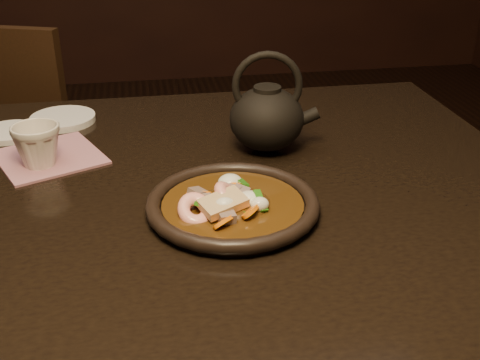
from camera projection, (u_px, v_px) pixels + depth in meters
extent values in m
cube|color=black|center=(49.00, 207.00, 0.94)|extent=(1.60, 0.90, 0.04)
cylinder|color=black|center=(375.00, 241.00, 1.55)|extent=(0.06, 0.06, 0.71)
cube|color=black|center=(42.00, 173.00, 1.73)|extent=(0.54, 0.54, 0.04)
cylinder|color=black|center=(125.00, 216.00, 1.95)|extent=(0.04, 0.04, 0.41)
cylinder|color=black|center=(83.00, 278.00, 1.65)|extent=(0.04, 0.04, 0.41)
cylinder|color=black|center=(28.00, 207.00, 2.01)|extent=(0.04, 0.04, 0.41)
cylinder|color=black|center=(233.00, 210.00, 0.88)|extent=(0.23, 0.23, 0.01)
torus|color=black|center=(233.00, 203.00, 0.88)|extent=(0.26, 0.26, 0.02)
cylinder|color=#3C230A|center=(233.00, 206.00, 0.88)|extent=(0.21, 0.21, 0.01)
ellipsoid|color=#3C230A|center=(233.00, 206.00, 0.88)|extent=(0.12, 0.11, 0.03)
torus|color=#FFB3A1|center=(230.00, 198.00, 0.87)|extent=(0.06, 0.06, 0.05)
torus|color=#FFB3A1|center=(195.00, 210.00, 0.84)|extent=(0.06, 0.06, 0.04)
cube|color=gray|center=(204.00, 203.00, 0.87)|extent=(0.03, 0.03, 0.03)
cube|color=gray|center=(232.00, 194.00, 0.88)|extent=(0.03, 0.03, 0.02)
cube|color=gray|center=(240.00, 195.00, 0.88)|extent=(0.03, 0.03, 0.03)
cube|color=gray|center=(233.00, 202.00, 0.88)|extent=(0.03, 0.03, 0.02)
cube|color=gray|center=(197.00, 196.00, 0.89)|extent=(0.04, 0.03, 0.03)
cube|color=gray|center=(226.00, 218.00, 0.83)|extent=(0.03, 0.03, 0.02)
cube|color=gray|center=(228.00, 199.00, 0.87)|extent=(0.03, 0.03, 0.03)
cylinder|color=orange|center=(224.00, 222.00, 0.82)|extent=(0.05, 0.05, 0.03)
cylinder|color=orange|center=(237.00, 190.00, 0.91)|extent=(0.05, 0.05, 0.03)
cylinder|color=orange|center=(251.00, 211.00, 0.84)|extent=(0.05, 0.05, 0.03)
cylinder|color=orange|center=(255.00, 204.00, 0.87)|extent=(0.03, 0.04, 0.04)
cylinder|color=orange|center=(199.00, 195.00, 0.89)|extent=(0.04, 0.04, 0.03)
cube|color=#296B14|center=(241.00, 192.00, 0.90)|extent=(0.03, 0.03, 0.03)
cube|color=#296B14|center=(214.00, 200.00, 0.88)|extent=(0.04, 0.01, 0.01)
cube|color=#296B14|center=(242.00, 183.00, 0.91)|extent=(0.02, 0.04, 0.01)
cube|color=#296B14|center=(201.00, 203.00, 0.85)|extent=(0.02, 0.04, 0.02)
cube|color=#296B14|center=(242.00, 211.00, 0.85)|extent=(0.03, 0.04, 0.01)
cube|color=#296B14|center=(257.00, 201.00, 0.86)|extent=(0.03, 0.04, 0.01)
cube|color=#296B14|center=(260.00, 201.00, 0.86)|extent=(0.02, 0.04, 0.02)
ellipsoid|color=silver|center=(234.00, 203.00, 0.86)|extent=(0.03, 0.03, 0.02)
ellipsoid|color=silver|center=(230.00, 182.00, 0.93)|extent=(0.04, 0.04, 0.03)
ellipsoid|color=silver|center=(249.00, 200.00, 0.87)|extent=(0.04, 0.03, 0.03)
ellipsoid|color=silver|center=(259.00, 204.00, 0.85)|extent=(0.03, 0.02, 0.02)
ellipsoid|color=silver|center=(225.00, 206.00, 0.84)|extent=(0.03, 0.02, 0.03)
ellipsoid|color=silver|center=(236.00, 203.00, 0.86)|extent=(0.04, 0.03, 0.02)
cube|color=tan|center=(223.00, 203.00, 0.84)|extent=(0.07, 0.06, 0.02)
cylinder|color=silver|center=(10.00, 132.00, 1.15)|extent=(0.11, 0.11, 0.01)
cylinder|color=silver|center=(63.00, 119.00, 1.21)|extent=(0.13, 0.13, 0.01)
imported|color=beige|center=(37.00, 145.00, 1.01)|extent=(0.10, 0.10, 0.08)
cube|color=#A46571|center=(50.00, 157.00, 1.06)|extent=(0.22, 0.22, 0.00)
ellipsoid|color=black|center=(267.00, 119.00, 1.06)|extent=(0.13, 0.13, 0.11)
cylinder|color=black|center=(267.00, 92.00, 1.04)|extent=(0.05, 0.05, 0.02)
cylinder|color=black|center=(304.00, 119.00, 1.06)|extent=(0.06, 0.03, 0.04)
torus|color=black|center=(267.00, 86.00, 1.03)|extent=(0.12, 0.03, 0.12)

